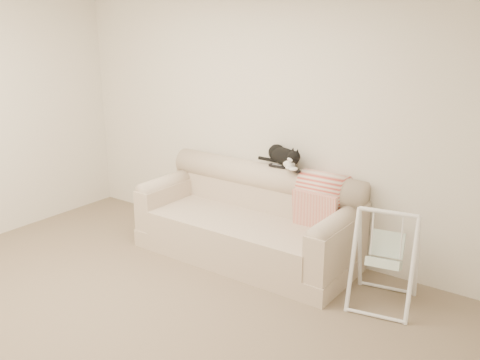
{
  "coord_description": "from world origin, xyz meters",
  "views": [
    {
      "loc": [
        2.88,
        -2.46,
        2.31
      ],
      "look_at": [
        0.18,
        1.27,
        0.9
      ],
      "focal_mm": 40.0,
      "sensor_mm": 36.0,
      "label": 1
    }
  ],
  "objects_px": {
    "sofa": "(250,222)",
    "tuxedo_cat": "(284,156)",
    "remote_b": "(296,170)",
    "remote_a": "(278,166)",
    "baby_swing": "(385,258)"
  },
  "relations": [
    {
      "from": "remote_a",
      "to": "tuxedo_cat",
      "type": "height_order",
      "value": "tuxedo_cat"
    },
    {
      "from": "remote_b",
      "to": "remote_a",
      "type": "bearing_deg",
      "value": 177.47
    },
    {
      "from": "remote_b",
      "to": "baby_swing",
      "type": "distance_m",
      "value": 1.22
    },
    {
      "from": "sofa",
      "to": "baby_swing",
      "type": "relative_size",
      "value": 2.63
    },
    {
      "from": "remote_b",
      "to": "tuxedo_cat",
      "type": "height_order",
      "value": "tuxedo_cat"
    },
    {
      "from": "sofa",
      "to": "tuxedo_cat",
      "type": "height_order",
      "value": "tuxedo_cat"
    },
    {
      "from": "sofa",
      "to": "remote_a",
      "type": "bearing_deg",
      "value": 52.34
    },
    {
      "from": "remote_a",
      "to": "tuxedo_cat",
      "type": "xyz_separation_m",
      "value": [
        0.05,
        0.04,
        0.09
      ]
    },
    {
      "from": "remote_a",
      "to": "baby_swing",
      "type": "distance_m",
      "value": 1.41
    },
    {
      "from": "sofa",
      "to": "remote_b",
      "type": "bearing_deg",
      "value": 29.35
    },
    {
      "from": "remote_b",
      "to": "tuxedo_cat",
      "type": "xyz_separation_m",
      "value": [
        -0.16,
        0.05,
        0.1
      ]
    },
    {
      "from": "tuxedo_cat",
      "to": "sofa",
      "type": "bearing_deg",
      "value": -129.75
    },
    {
      "from": "sofa",
      "to": "baby_swing",
      "type": "height_order",
      "value": "sofa"
    },
    {
      "from": "remote_a",
      "to": "baby_swing",
      "type": "height_order",
      "value": "remote_a"
    },
    {
      "from": "sofa",
      "to": "remote_b",
      "type": "relative_size",
      "value": 14.02
    }
  ]
}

